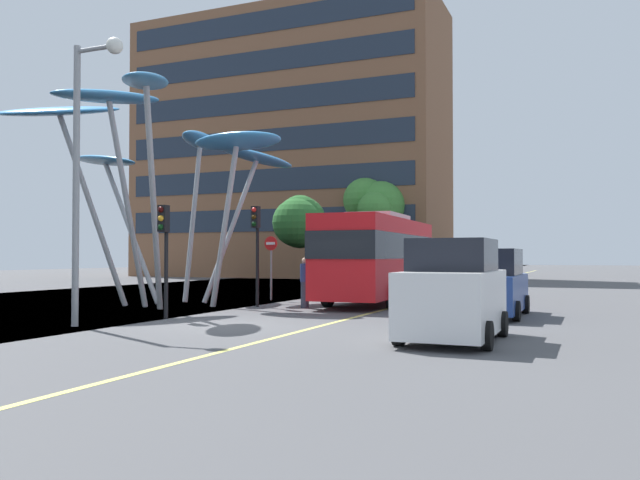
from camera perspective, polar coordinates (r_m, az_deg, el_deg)
ground at (r=18.30m, az=-9.97°, el=-7.47°), size 120.00×240.00×0.10m
red_bus at (r=26.16m, az=5.22°, el=-1.25°), size 3.03×10.09×3.57m
leaf_sculpture at (r=25.84m, az=-13.66°, el=8.37°), size 11.34×11.43×8.05m
traffic_light_kerb_near at (r=19.78m, az=-13.58°, el=0.32°), size 0.28×0.42×3.40m
traffic_light_kerb_far at (r=23.94m, az=-5.65°, el=0.53°), size 0.28×0.42×3.72m
car_parked_near at (r=14.68m, az=11.68°, el=-4.60°), size 2.02×3.86×2.27m
car_parked_mid at (r=20.96m, az=15.01°, el=-3.84°), size 1.91×4.53×2.11m
street_lamp at (r=18.55m, az=-19.92°, el=7.91°), size 1.58×0.44×7.64m
tree_pavement_near at (r=41.38m, az=-1.86°, el=1.68°), size 3.71×4.86×5.80m
tree_pavement_far at (r=49.47m, az=4.75°, el=3.05°), size 4.85×4.98×7.91m
pedestrian at (r=23.36m, az=-1.35°, el=-3.78°), size 0.34×0.34×1.82m
no_entry_sign at (r=27.38m, az=-4.35°, el=-1.58°), size 0.60×0.12×2.71m
backdrop_building at (r=59.00m, az=-2.75°, el=8.13°), size 27.62×10.19×23.27m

